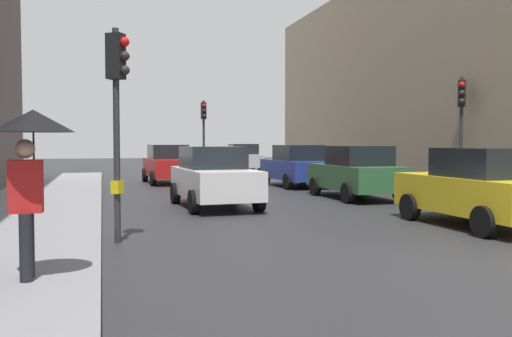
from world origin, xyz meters
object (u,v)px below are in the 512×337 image
Objects in this scene: car_yellow_taxi at (480,188)px; pedestrian_with_umbrella at (31,146)px; traffic_light_far_median at (204,125)px; car_blue_van at (297,166)px; car_silver_hatchback at (243,158)px; car_white_compact at (214,177)px; traffic_light_mid_street at (461,116)px; car_green_estate at (356,172)px; traffic_light_near_right at (117,96)px; car_red_sedan at (168,164)px.

car_yellow_taxi is 1.98× the size of pedestrian_with_umbrella.
traffic_light_far_median reaches higher than car_blue_van.
car_silver_hatchback and car_white_compact have the same top height.
traffic_light_mid_street is (6.07, -12.86, -0.02)m from traffic_light_far_median.
car_blue_van is at bearing 92.53° from car_green_estate.
traffic_light_mid_street is 19.31m from car_silver_hatchback.
car_blue_van is 5.36m from car_green_estate.
car_white_compact is at bearing -98.56° from traffic_light_far_median.
traffic_light_far_median is 1.86× the size of pedestrian_with_umbrella.
traffic_light_far_median is 0.94× the size of car_yellow_taxi.
car_blue_van is at bearing 114.41° from traffic_light_mid_street.
traffic_light_near_right is 0.93× the size of car_blue_van.
traffic_light_far_median is 3.80m from car_red_sedan.
pedestrian_with_umbrella reaches higher than car_yellow_taxi.
pedestrian_with_umbrella is at bearing -132.43° from car_green_estate.
traffic_light_far_median is 12.81m from car_white_compact.
traffic_light_mid_street is 0.94× the size of car_green_estate.
car_silver_hatchback is at bearing 88.96° from car_yellow_taxi.
traffic_light_near_right reaches higher than pedestrian_with_umbrella.
car_blue_van is (2.93, -5.94, -1.87)m from traffic_light_far_median.
car_silver_hatchback and car_red_sedan have the same top height.
car_green_estate is at bearing -58.96° from car_red_sedan.
car_green_estate is at bearing -91.25° from car_silver_hatchback.
traffic_light_near_right is at bearing -99.80° from car_red_sedan.
car_green_estate is (7.90, 6.56, -1.87)m from traffic_light_near_right.
car_red_sedan and car_yellow_taxi have the same top height.
car_red_sedan is 6.04m from car_blue_van.
car_green_estate is (-0.38, -17.49, 0.00)m from car_silver_hatchback.
car_yellow_taxi is at bearing -90.51° from car_green_estate.
car_red_sedan is at bearing 78.51° from pedestrian_with_umbrella.
car_silver_hatchback is at bearing 88.75° from car_green_estate.
car_red_sedan is at bearing -129.14° from traffic_light_far_median.
traffic_light_mid_street is 7.82m from car_blue_van.
car_green_estate is at bearing 47.57° from pedestrian_with_umbrella.
traffic_light_far_median reaches higher than traffic_light_mid_street.
car_green_estate is (3.17, -11.29, -1.87)m from traffic_light_far_median.
car_red_sedan is (-2.09, -2.56, -1.87)m from traffic_light_far_median.
car_yellow_taxi is at bearing -91.04° from car_silver_hatchback.
car_yellow_taxi is 1.01× the size of car_green_estate.
car_white_compact is 5.20m from car_green_estate.
car_yellow_taxi is at bearing -71.24° from car_red_sedan.
traffic_light_near_right reaches higher than traffic_light_mid_street.
pedestrian_with_umbrella is (-5.87, -21.18, -0.91)m from traffic_light_far_median.
traffic_light_far_median reaches higher than car_yellow_taxi.
car_yellow_taxi is at bearing -120.63° from traffic_light_mid_street.
car_red_sedan is at bearing 91.15° from car_white_compact.
car_white_compact is at bearing -88.85° from car_red_sedan.
car_blue_van is (7.66, 11.92, -1.87)m from traffic_light_near_right.
traffic_light_near_right is 11.90m from traffic_light_mid_street.
traffic_light_mid_street is 0.92× the size of car_silver_hatchback.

